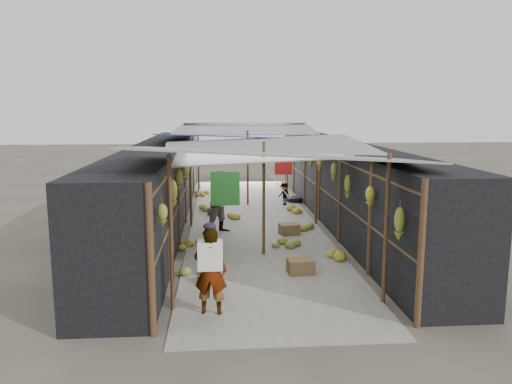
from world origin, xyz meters
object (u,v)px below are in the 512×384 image
object	(u,v)px
vendor_elderly	(210,271)
vendor_seated	(284,194)
crate_near	(301,266)
shopper_blue	(221,202)
black_basin	(294,200)

from	to	relation	value
vendor_elderly	vendor_seated	world-z (taller)	vendor_elderly
crate_near	vendor_seated	bearing A→B (deg)	80.73
shopper_blue	vendor_seated	size ratio (longest dim) A/B	2.09
crate_near	shopper_blue	xyz separation A→B (m)	(-1.57, 3.54, 0.68)
black_basin	vendor_elderly	size ratio (longest dim) A/B	0.39
black_basin	vendor_elderly	xyz separation A→B (m)	(-2.86, -9.70, 0.65)
vendor_seated	crate_near	bearing A→B (deg)	-37.99
crate_near	vendor_seated	size ratio (longest dim) A/B	0.65
black_basin	shopper_blue	distance (m)	5.09
vendor_seated	black_basin	bearing A→B (deg)	111.11
shopper_blue	vendor_seated	bearing A→B (deg)	29.52
crate_near	shopper_blue	distance (m)	3.94
black_basin	vendor_seated	distance (m)	0.84
vendor_elderly	shopper_blue	world-z (taller)	shopper_blue
vendor_elderly	vendor_seated	xyz separation A→B (m)	(2.41, 9.07, -0.33)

